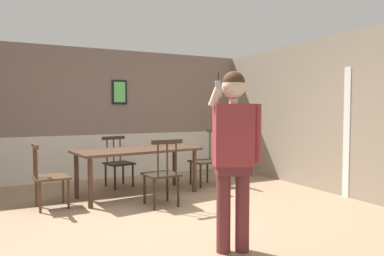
# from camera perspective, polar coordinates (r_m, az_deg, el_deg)

# --- Properties ---
(ground_plane) EXTENTS (6.98, 6.98, 0.00)m
(ground_plane) POSITION_cam_1_polar(r_m,az_deg,el_deg) (4.86, -4.97, -14.04)
(ground_plane) COLOR #9E7F60
(room_back_partition) EXTENTS (6.35, 0.17, 2.66)m
(room_back_partition) POSITION_cam_1_polar(r_m,az_deg,el_deg) (7.66, -13.83, 1.81)
(room_back_partition) COLOR gray
(room_back_partition) RESTS_ON ground_plane
(room_right_partition) EXTENTS (0.13, 6.29, 2.66)m
(room_right_partition) POSITION_cam_1_polar(r_m,az_deg,el_deg) (6.53, 21.78, 1.91)
(room_right_partition) COLOR gray
(room_right_partition) RESTS_ON ground_plane
(dining_table) EXTENTS (2.12, 1.12, 0.77)m
(dining_table) POSITION_cam_1_polar(r_m,az_deg,el_deg) (6.02, -8.59, -4.10)
(dining_table) COLOR #4C3323
(dining_table) RESTS_ON ground_plane
(chair_near_window) EXTENTS (0.50, 0.50, 0.94)m
(chair_near_window) POSITION_cam_1_polar(r_m,az_deg,el_deg) (5.60, -21.71, -7.10)
(chair_near_window) COLOR #513823
(chair_near_window) RESTS_ON ground_plane
(chair_by_doorway) EXTENTS (0.49, 0.49, 0.99)m
(chair_by_doorway) POSITION_cam_1_polar(r_m,az_deg,el_deg) (5.32, -4.74, -7.16)
(chair_by_doorway) COLOR #2D2319
(chair_by_doorway) RESTS_ON ground_plane
(chair_at_table_head) EXTENTS (0.54, 0.54, 0.92)m
(chair_at_table_head) POSITION_cam_1_polar(r_m,az_deg,el_deg) (6.79, -11.63, -5.30)
(chair_at_table_head) COLOR #2D2319
(chair_at_table_head) RESTS_ON ground_plane
(chair_opposite_corner) EXTENTS (0.48, 0.48, 1.05)m
(chair_opposite_corner) POSITION_cam_1_polar(r_m,az_deg,el_deg) (6.76, 2.24, -4.98)
(chair_opposite_corner) COLOR #2D2319
(chair_opposite_corner) RESTS_ON ground_plane
(person_figure) EXTENTS (0.52, 0.33, 1.79)m
(person_figure) POSITION_cam_1_polar(r_m,az_deg,el_deg) (3.57, 6.66, -3.10)
(person_figure) COLOR brown
(person_figure) RESTS_ON ground_plane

